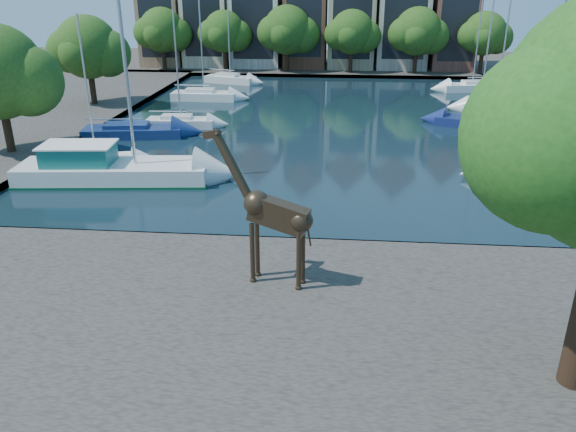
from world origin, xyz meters
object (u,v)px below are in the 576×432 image
at_px(sailboat_right_a, 537,164).
at_px(sailboat_left_a, 96,159).
at_px(motorsailer, 107,167).
at_px(giraffe_statue, 270,213).

bearing_deg(sailboat_right_a, sailboat_left_a, -177.41).
distance_m(motorsailer, sailboat_right_a, 25.87).
bearing_deg(giraffe_statue, motorsailer, 133.02).
distance_m(giraffe_statue, sailboat_left_a, 19.46).
xyz_separation_m(giraffe_statue, motorsailer, (-11.07, 11.87, -2.34)).
relative_size(giraffe_statue, motorsailer, 0.50).
height_order(giraffe_statue, motorsailer, motorsailer).
height_order(giraffe_statue, sailboat_left_a, sailboat_left_a).
height_order(giraffe_statue, sailboat_right_a, sailboat_right_a).
relative_size(motorsailer, sailboat_left_a, 1.22).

